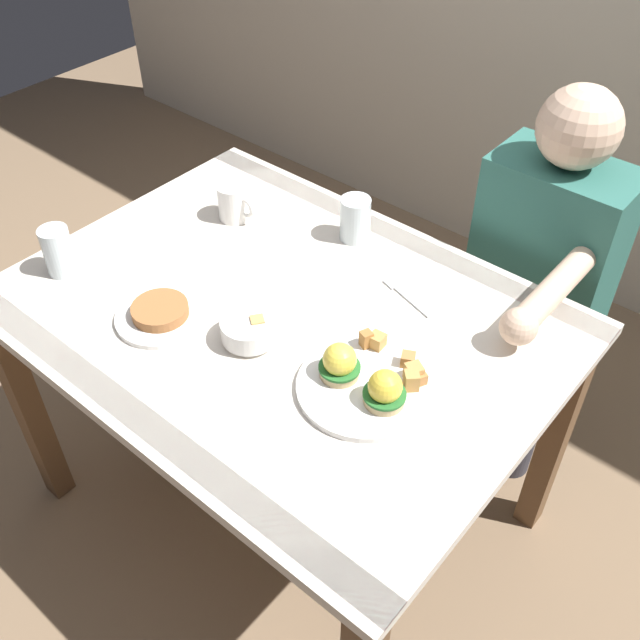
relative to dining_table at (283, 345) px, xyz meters
name	(u,v)px	position (x,y,z in m)	size (l,w,h in m)	color
ground_plane	(290,501)	(0.00, 0.00, -0.63)	(6.00, 6.00, 0.00)	#7F664C
dining_table	(283,345)	(0.00, 0.00, 0.00)	(1.20, 0.90, 0.74)	silver
eggs_benedict_plate	(366,380)	(0.29, -0.06, 0.13)	(0.27, 0.27, 0.09)	white
fruit_bowl	(250,330)	(0.01, -0.11, 0.14)	(0.12, 0.12, 0.06)	white
coffee_mug	(234,201)	(-0.34, 0.19, 0.16)	(0.11, 0.08, 0.09)	white
fork	(405,295)	(0.18, 0.22, 0.11)	(0.15, 0.06, 0.00)	silver
water_glass_near	(59,254)	(-0.49, -0.23, 0.16)	(0.07, 0.07, 0.12)	silver
water_glass_far	(355,221)	(-0.05, 0.32, 0.16)	(0.08, 0.08, 0.11)	silver
side_plate	(161,314)	(-0.18, -0.19, 0.12)	(0.20, 0.20, 0.04)	white
diner_person	(538,274)	(0.33, 0.60, 0.02)	(0.34, 0.54, 1.14)	#33333D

